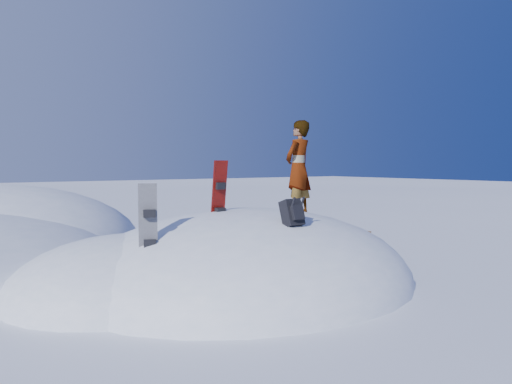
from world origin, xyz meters
TOP-DOWN VIEW (x-y plane):
  - ground at (0.00, 0.00)m, footprint 120.00×120.00m
  - snow_mound at (-0.17, 0.24)m, footprint 8.00×6.00m
  - rock_outcrop at (3.72, 3.01)m, footprint 4.68×4.41m
  - snowboard_red at (-0.56, 0.13)m, footprint 0.32×0.26m
  - snowboard_dark at (-2.29, -0.54)m, footprint 0.33×0.27m
  - backpack at (0.03, -1.38)m, footprint 0.33×0.42m
  - gear_pile at (-2.61, -1.14)m, footprint 0.99×0.77m
  - person at (1.37, 0.07)m, footprint 0.84×0.69m

SIDE VIEW (x-z plane):
  - ground at x=0.00m, z-range 0.00..0.00m
  - snow_mound at x=-0.17m, z-range -1.50..1.50m
  - rock_outcrop at x=3.72m, z-range -0.82..0.85m
  - gear_pile at x=-2.61m, z-range 0.00..0.26m
  - snowboard_dark at x=-2.29m, z-range 0.48..2.09m
  - backpack at x=0.03m, z-range 1.25..1.81m
  - snowboard_red at x=-0.56m, z-range 0.85..2.47m
  - person at x=1.37m, z-range 1.30..3.31m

